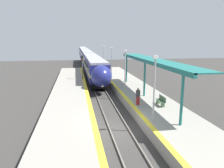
{
  "coord_description": "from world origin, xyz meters",
  "views": [
    {
      "loc": [
        -3.13,
        -15.13,
        6.77
      ],
      "look_at": [
        0.61,
        7.04,
        2.2
      ],
      "focal_mm": 35.0,
      "sensor_mm": 36.0,
      "label": 1
    }
  ],
  "objects_px": {
    "lamppost_near": "(154,84)",
    "lamppost_far": "(112,60)",
    "platform_bench": "(161,100)",
    "train": "(87,57)",
    "person_waiting": "(138,96)",
    "railway_signal": "(82,67)",
    "lamppost_mid": "(125,68)",
    "lamppost_farthest": "(104,56)"
  },
  "relations": [
    {
      "from": "person_waiting",
      "to": "lamppost_far",
      "type": "relative_size",
      "value": 0.33
    },
    {
      "from": "platform_bench",
      "to": "railway_signal",
      "type": "distance_m",
      "value": 16.63
    },
    {
      "from": "platform_bench",
      "to": "lamppost_far",
      "type": "distance_m",
      "value": 15.25
    },
    {
      "from": "person_waiting",
      "to": "lamppost_mid",
      "type": "height_order",
      "value": "lamppost_mid"
    },
    {
      "from": "person_waiting",
      "to": "lamppost_far",
      "type": "bearing_deg",
      "value": 90.29
    },
    {
      "from": "lamppost_mid",
      "to": "lamppost_far",
      "type": "height_order",
      "value": "same"
    },
    {
      "from": "platform_bench",
      "to": "lamppost_near",
      "type": "relative_size",
      "value": 0.31
    },
    {
      "from": "person_waiting",
      "to": "railway_signal",
      "type": "relative_size",
      "value": 0.36
    },
    {
      "from": "lamppost_near",
      "to": "lamppost_far",
      "type": "xyz_separation_m",
      "value": [
        0.0,
        18.62,
        0.0
      ]
    },
    {
      "from": "lamppost_mid",
      "to": "railway_signal",
      "type": "bearing_deg",
      "value": 114.94
    },
    {
      "from": "lamppost_near",
      "to": "person_waiting",
      "type": "bearing_deg",
      "value": 89.02
    },
    {
      "from": "lamppost_mid",
      "to": "lamppost_far",
      "type": "xyz_separation_m",
      "value": [
        0.0,
        9.31,
        0.0
      ]
    },
    {
      "from": "railway_signal",
      "to": "lamppost_near",
      "type": "bearing_deg",
      "value": -76.71
    },
    {
      "from": "lamppost_near",
      "to": "lamppost_farthest",
      "type": "bearing_deg",
      "value": 90.0
    },
    {
      "from": "platform_bench",
      "to": "lamppost_near",
      "type": "height_order",
      "value": "lamppost_near"
    },
    {
      "from": "lamppost_far",
      "to": "railway_signal",
      "type": "bearing_deg",
      "value": 176.21
    },
    {
      "from": "platform_bench",
      "to": "lamppost_near",
      "type": "bearing_deg",
      "value": -119.85
    },
    {
      "from": "platform_bench",
      "to": "lamppost_far",
      "type": "height_order",
      "value": "lamppost_far"
    },
    {
      "from": "lamppost_farthest",
      "to": "train",
      "type": "bearing_deg",
      "value": 97.65
    },
    {
      "from": "person_waiting",
      "to": "lamppost_near",
      "type": "xyz_separation_m",
      "value": [
        -0.07,
        -4.25,
        2.0
      ]
    },
    {
      "from": "platform_bench",
      "to": "person_waiting",
      "type": "relative_size",
      "value": 0.96
    },
    {
      "from": "platform_bench",
      "to": "person_waiting",
      "type": "xyz_separation_m",
      "value": [
        -2.05,
        0.55,
        0.35
      ]
    },
    {
      "from": "lamppost_near",
      "to": "lamppost_mid",
      "type": "distance_m",
      "value": 9.31
    },
    {
      "from": "lamppost_near",
      "to": "lamppost_farthest",
      "type": "height_order",
      "value": "same"
    },
    {
      "from": "person_waiting",
      "to": "train",
      "type": "bearing_deg",
      "value": 93.4
    },
    {
      "from": "lamppost_near",
      "to": "lamppost_farthest",
      "type": "relative_size",
      "value": 1.0
    },
    {
      "from": "lamppost_near",
      "to": "lamppost_mid",
      "type": "height_order",
      "value": "same"
    },
    {
      "from": "railway_signal",
      "to": "lamppost_far",
      "type": "distance_m",
      "value": 4.58
    },
    {
      "from": "train",
      "to": "lamppost_farthest",
      "type": "relative_size",
      "value": 14.52
    },
    {
      "from": "person_waiting",
      "to": "lamppost_mid",
      "type": "bearing_deg",
      "value": 90.83
    },
    {
      "from": "person_waiting",
      "to": "lamppost_near",
      "type": "relative_size",
      "value": 0.33
    },
    {
      "from": "person_waiting",
      "to": "lamppost_far",
      "type": "distance_m",
      "value": 14.5
    },
    {
      "from": "platform_bench",
      "to": "railway_signal",
      "type": "relative_size",
      "value": 0.34
    },
    {
      "from": "railway_signal",
      "to": "lamppost_farthest",
      "type": "xyz_separation_m",
      "value": [
        4.47,
        9.01,
        0.97
      ]
    },
    {
      "from": "lamppost_far",
      "to": "lamppost_mid",
      "type": "bearing_deg",
      "value": -90.0
    },
    {
      "from": "person_waiting",
      "to": "lamppost_farthest",
      "type": "height_order",
      "value": "lamppost_farthest"
    },
    {
      "from": "platform_bench",
      "to": "lamppost_farthest",
      "type": "bearing_deg",
      "value": 95.01
    },
    {
      "from": "train",
      "to": "railway_signal",
      "type": "relative_size",
      "value": 15.99
    },
    {
      "from": "train",
      "to": "lamppost_far",
      "type": "relative_size",
      "value": 14.52
    },
    {
      "from": "person_waiting",
      "to": "lamppost_near",
      "type": "distance_m",
      "value": 4.7
    },
    {
      "from": "train",
      "to": "platform_bench",
      "type": "xyz_separation_m",
      "value": [
        4.51,
        -42.02,
        -0.9
      ]
    },
    {
      "from": "railway_signal",
      "to": "lamppost_farthest",
      "type": "distance_m",
      "value": 10.11
    }
  ]
}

